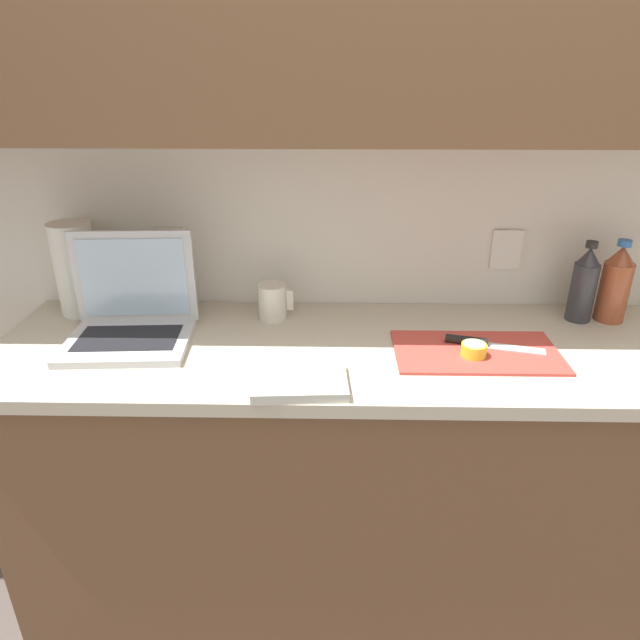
# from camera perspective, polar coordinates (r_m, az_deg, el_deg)

# --- Properties ---
(ground_plane) EXTENTS (12.00, 12.00, 0.00)m
(ground_plane) POSITION_cam_1_polar(r_m,az_deg,el_deg) (2.13, 10.09, -24.99)
(ground_plane) COLOR #564C47
(ground_plane) RESTS_ON ground
(wall_back) EXTENTS (5.20, 0.38, 2.60)m
(wall_back) POSITION_cam_1_polar(r_m,az_deg,el_deg) (1.62, 13.22, 22.30)
(wall_back) COLOR white
(wall_back) RESTS_ON ground_plane
(counter_unit) EXTENTS (2.43, 0.59, 0.91)m
(counter_unit) POSITION_cam_1_polar(r_m,az_deg,el_deg) (1.81, 11.86, -15.21)
(counter_unit) COLOR brown
(counter_unit) RESTS_ON ground_plane
(laptop) EXTENTS (0.34, 0.28, 0.28)m
(laptop) POSITION_cam_1_polar(r_m,az_deg,el_deg) (1.63, -18.38, 0.50)
(laptop) COLOR silver
(laptop) RESTS_ON counter_unit
(cutting_board) EXTENTS (0.42, 0.24, 0.01)m
(cutting_board) POSITION_cam_1_polar(r_m,az_deg,el_deg) (1.54, 15.37, -3.10)
(cutting_board) COLOR #D1473D
(cutting_board) RESTS_ON counter_unit
(knife) EXTENTS (0.26, 0.09, 0.02)m
(knife) POSITION_cam_1_polar(r_m,az_deg,el_deg) (1.57, 15.47, -2.12)
(knife) COLOR silver
(knife) RESTS_ON cutting_board
(lemon_half_cut) EXTENTS (0.06, 0.06, 0.03)m
(lemon_half_cut) POSITION_cam_1_polar(r_m,az_deg,el_deg) (1.50, 15.13, -2.87)
(lemon_half_cut) COLOR yellow
(lemon_half_cut) RESTS_ON cutting_board
(bottle_green_soda) EXTENTS (0.08, 0.08, 0.24)m
(bottle_green_soda) POSITION_cam_1_polar(r_m,az_deg,el_deg) (1.84, 27.44, 3.18)
(bottle_green_soda) COLOR #A34C2D
(bottle_green_soda) RESTS_ON counter_unit
(bottle_oil_tall) EXTENTS (0.07, 0.07, 0.24)m
(bottle_oil_tall) POSITION_cam_1_polar(r_m,az_deg,el_deg) (1.81, 24.87, 3.20)
(bottle_oil_tall) COLOR #333338
(bottle_oil_tall) RESTS_ON counter_unit
(measuring_cup) EXTENTS (0.10, 0.08, 0.11)m
(measuring_cup) POSITION_cam_1_polar(r_m,az_deg,el_deg) (1.68, -4.78, 1.86)
(measuring_cup) COLOR silver
(measuring_cup) RESTS_ON counter_unit
(paper_towel_roll) EXTENTS (0.12, 0.12, 0.28)m
(paper_towel_roll) POSITION_cam_1_polar(r_m,az_deg,el_deg) (1.83, -23.19, 4.74)
(paper_towel_roll) COLOR white
(paper_towel_roll) RESTS_ON counter_unit
(dish_towel) EXTENTS (0.23, 0.17, 0.02)m
(dish_towel) POSITION_cam_1_polar(r_m,az_deg,el_deg) (1.34, -2.04, -6.18)
(dish_towel) COLOR silver
(dish_towel) RESTS_ON counter_unit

